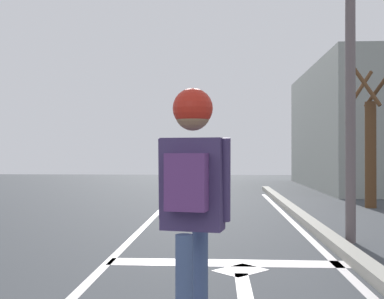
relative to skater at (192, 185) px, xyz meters
name	(u,v)px	position (x,y,z in m)	size (l,w,h in m)	color
lane_line_center	(110,261)	(-1.26, 3.12, -1.22)	(0.12, 20.00, 0.01)	silver
lane_line_curbside	(336,263)	(1.68, 3.12, -1.22)	(0.12, 20.00, 0.01)	silver
stop_bar	(227,263)	(0.28, 3.08, -1.22)	(3.09, 0.40, 0.01)	silver
lane_arrow_stem	(244,290)	(0.44, 1.86, -1.22)	(0.16, 1.40, 0.01)	silver
lane_arrow_head	(241,270)	(0.44, 2.71, -1.22)	(0.56, 0.44, 0.01)	silver
curb_strip	(356,258)	(1.93, 3.12, -1.15)	(0.24, 24.00, 0.14)	#A09D91
skater	(192,185)	(0.00, 0.00, 0.00)	(0.48, 0.65, 1.78)	#3D5078
traffic_signal_mast	(303,12)	(1.52, 4.58, 2.45)	(3.70, 0.34, 5.44)	#625657
roadside_tree	(370,145)	(4.07, 9.43, 0.39)	(1.12, 1.06, 3.64)	#54361F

